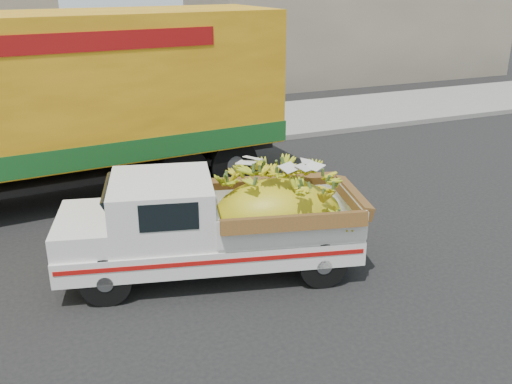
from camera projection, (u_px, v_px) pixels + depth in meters
name	position (u px, v px, depth m)	size (l,w,h in m)	color
ground	(93.00, 302.00, 8.33)	(100.00, 100.00, 0.00)	black
curb	(53.00, 164.00, 14.16)	(60.00, 0.25, 0.15)	gray
sidewalk	(47.00, 142.00, 15.97)	(60.00, 4.00, 0.14)	gray
building_right	(350.00, 9.00, 25.97)	(14.00, 6.00, 6.00)	gray
pickup_truck	(232.00, 221.00, 8.93)	(4.85, 2.72, 1.61)	black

